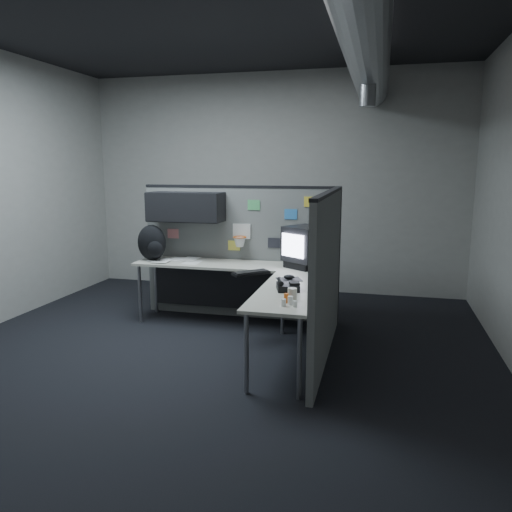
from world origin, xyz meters
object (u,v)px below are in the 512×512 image
(keyboard, at_px, (251,273))
(backpack, at_px, (152,243))
(desk, at_px, (245,280))
(phone, at_px, (287,286))
(monitor, at_px, (306,246))

(keyboard, height_order, backpack, backpack)
(desk, height_order, keyboard, keyboard)
(desk, bearing_deg, keyboard, -61.40)
(keyboard, xyz_separation_m, phone, (0.50, -0.57, 0.02))
(monitor, xyz_separation_m, keyboard, (-0.51, -0.51, -0.22))
(phone, height_order, backpack, backpack)
(keyboard, distance_m, backpack, 1.45)
(monitor, distance_m, keyboard, 0.75)
(desk, height_order, backpack, backpack)
(desk, relative_size, monitor, 4.09)
(monitor, distance_m, backpack, 1.86)
(keyboard, distance_m, phone, 0.76)
(desk, relative_size, phone, 8.64)
(keyboard, xyz_separation_m, backpack, (-1.36, 0.47, 0.19))
(desk, bearing_deg, phone, -52.16)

